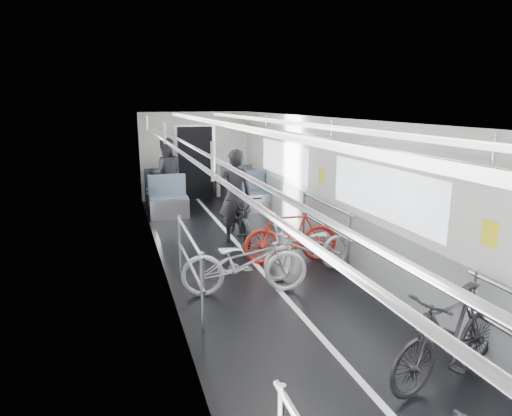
{
  "coord_description": "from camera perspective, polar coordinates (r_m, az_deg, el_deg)",
  "views": [
    {
      "loc": [
        -2.16,
        -5.57,
        2.67
      ],
      "look_at": [
        0.0,
        1.33,
        0.98
      ],
      "focal_mm": 32.0,
      "sensor_mm": 36.0,
      "label": 1
    }
  ],
  "objects": [
    {
      "name": "car_shell",
      "position": [
        7.82,
        -0.99,
        1.79
      ],
      "size": [
        3.02,
        14.01,
        2.41
      ],
      "color": "black",
      "rests_on": "ground"
    },
    {
      "name": "bike_left_far",
      "position": [
        6.45,
        -1.44,
        -6.76
      ],
      "size": [
        1.86,
        0.89,
        0.94
      ],
      "primitive_type": "imported",
      "rotation": [
        0.0,
        0.0,
        1.42
      ],
      "color": "#B6B7BB",
      "rests_on": "floor"
    },
    {
      "name": "bike_right_near",
      "position": [
        4.89,
        22.95,
        -14.51
      ],
      "size": [
        1.67,
        0.85,
        0.97
      ],
      "primitive_type": "imported",
      "rotation": [
        0.0,
        0.0,
        -1.31
      ],
      "color": "black",
      "rests_on": "floor"
    },
    {
      "name": "bike_right_mid",
      "position": [
        7.19,
        6.65,
        -5.04
      ],
      "size": [
        1.74,
        0.96,
        0.87
      ],
      "primitive_type": "imported",
      "rotation": [
        0.0,
        0.0,
        -1.33
      ],
      "color": "#9C9CA0",
      "rests_on": "floor"
    },
    {
      "name": "bike_right_far",
      "position": [
        7.69,
        4.38,
        -3.33
      ],
      "size": [
        1.66,
        0.59,
        0.98
      ],
      "primitive_type": "imported",
      "rotation": [
        0.0,
        0.0,
        -1.65
      ],
      "color": "#B32116",
      "rests_on": "floor"
    },
    {
      "name": "bike_aisle",
      "position": [
        8.76,
        -2.29,
        -1.23
      ],
      "size": [
        0.72,
        1.9,
        0.99
      ],
      "primitive_type": "imported",
      "rotation": [
        0.0,
        0.0,
        -0.03
      ],
      "color": "black",
      "rests_on": "floor"
    },
    {
      "name": "person_standing",
      "position": [
        8.75,
        -2.65,
        1.51
      ],
      "size": [
        0.67,
        0.45,
        1.81
      ],
      "primitive_type": "imported",
      "rotation": [
        0.0,
        0.0,
        3.12
      ],
      "color": "black",
      "rests_on": "floor"
    },
    {
      "name": "person_seated",
      "position": [
        11.68,
        -11.19,
        4.2
      ],
      "size": [
        0.88,
        0.68,
        1.8
      ],
      "primitive_type": "imported",
      "rotation": [
        0.0,
        0.0,
        3.14
      ],
      "color": "#312E36",
      "rests_on": "floor"
    }
  ]
}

